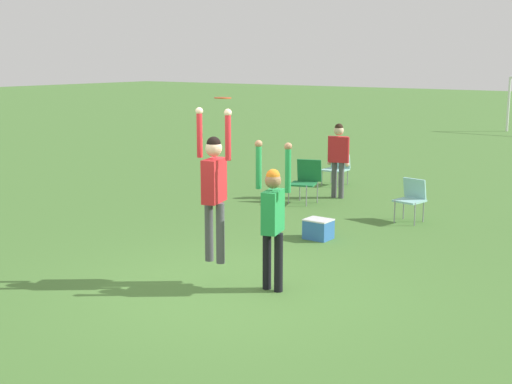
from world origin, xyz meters
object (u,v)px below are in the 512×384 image
(camping_chair_4, at_px, (412,196))
(camping_chair_2, at_px, (337,167))
(cooler_box, at_px, (318,229))
(frisbee, at_px, (223,98))
(person_spectator_near, at_px, (338,154))
(person_defending, at_px, (273,213))
(person_jumping, at_px, (214,181))
(camping_chair_0, at_px, (306,178))

(camping_chair_4, bearing_deg, camping_chair_2, -30.61)
(camping_chair_2, relative_size, cooler_box, 1.68)
(frisbee, relative_size, person_spectator_near, 0.14)
(person_defending, xyz_separation_m, frisbee, (-0.64, -0.27, 1.53))
(person_jumping, relative_size, frisbee, 9.34)
(person_defending, xyz_separation_m, camping_chair_2, (-3.34, 7.71, -0.64))
(frisbee, relative_size, cooler_box, 0.51)
(frisbee, relative_size, camping_chair_2, 0.30)
(person_defending, relative_size, camping_chair_0, 2.18)
(camping_chair_0, height_order, camping_chair_2, camping_chair_0)
(frisbee, bearing_deg, camping_chair_4, 84.81)
(person_jumping, xyz_separation_m, frisbee, (0.19, -0.04, 1.15))
(person_defending, bearing_deg, cooler_box, -177.10)
(camping_chair_2, bearing_deg, camping_chair_0, 103.71)
(person_jumping, bearing_deg, cooler_box, -13.66)
(camping_chair_0, bearing_deg, frisbee, 91.59)
(camping_chair_0, distance_m, camping_chair_2, 2.43)
(cooler_box, bearing_deg, camping_chair_0, 125.82)
(person_spectator_near, height_order, cooler_box, person_spectator_near)
(frisbee, bearing_deg, camping_chair_0, 110.93)
(camping_chair_0, distance_m, cooler_box, 3.19)
(cooler_box, bearing_deg, camping_chair_4, 70.80)
(camping_chair_2, relative_size, camping_chair_4, 0.92)
(person_defending, bearing_deg, frisbee, -82.90)
(camping_chair_4, distance_m, cooler_box, 2.36)
(person_jumping, bearing_deg, frisbee, -115.95)
(person_defending, distance_m, camping_chair_4, 5.03)
(camping_chair_2, bearing_deg, camping_chair_4, 139.89)
(camping_chair_4, bearing_deg, person_spectator_near, -18.18)
(camping_chair_2, xyz_separation_m, person_spectator_near, (0.86, -1.48, 0.56))
(person_jumping, distance_m, camping_chair_4, 5.35)
(camping_chair_2, bearing_deg, person_spectator_near, 120.49)
(person_spectator_near, distance_m, cooler_box, 3.88)
(person_jumping, height_order, camping_chair_4, person_jumping)
(person_jumping, bearing_deg, person_spectator_near, -1.21)
(person_spectator_near, bearing_deg, frisbee, -92.19)
(person_jumping, height_order, camping_chair_0, person_jumping)
(frisbee, height_order, cooler_box, frisbee)
(person_defending, bearing_deg, camping_chair_4, 166.23)
(person_spectator_near, xyz_separation_m, cooler_box, (1.56, -3.45, -0.83))
(camping_chair_2, bearing_deg, person_defending, 113.86)
(person_jumping, bearing_deg, person_defending, -90.00)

